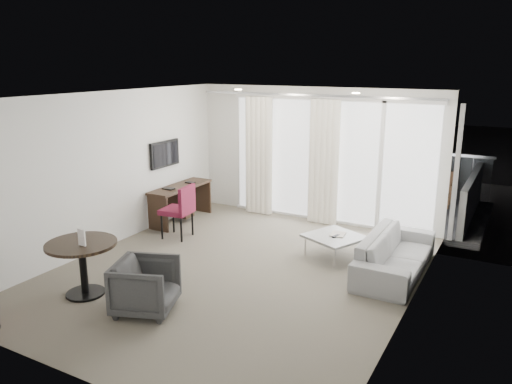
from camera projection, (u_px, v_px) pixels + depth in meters
The scene contains 27 objects.
floor at pixel (237, 272), 7.49m from camera, with size 5.00×6.00×0.00m, color #635D4F.
ceiling at pixel (235, 96), 6.83m from camera, with size 5.00×6.00×0.00m, color white.
wall_left at pixel (108, 170), 8.32m from camera, with size 0.00×6.00×2.60m, color silver.
wall_right at pixel (414, 212), 6.00m from camera, with size 0.00×6.00×2.60m, color silver.
wall_front at pixel (69, 257), 4.62m from camera, with size 5.00×0.00×2.60m, color silver.
window_panel at pixel (329, 161), 9.58m from camera, with size 4.00×0.02×2.38m, color white, non-canonical shape.
window_frame at pixel (329, 161), 9.57m from camera, with size 4.10×0.06×2.44m, color white, non-canonical shape.
curtain_left at pixel (259, 156), 10.11m from camera, with size 0.60×0.20×2.38m, color white, non-canonical shape.
curtain_right at pixel (324, 163), 9.46m from camera, with size 0.60×0.20×2.38m, color white, non-canonical shape.
curtain_track at pixel (313, 95), 9.26m from camera, with size 4.80×0.04×0.04m, color #B2B2B7, non-canonical shape.
downlight_a at pixel (238, 90), 8.61m from camera, with size 0.12×0.12×0.02m, color #FFE0B2.
downlight_b at pixel (356, 93), 7.63m from camera, with size 0.12×0.12×0.02m, color #FFE0B2.
desk at pixel (181, 203), 9.82m from camera, with size 0.47×1.50×0.71m, color black, non-canonical shape.
tv at pixel (165, 154), 9.52m from camera, with size 0.05×0.80×0.50m, color black, non-canonical shape.
desk_chair at pixel (177, 211), 8.85m from camera, with size 0.53×0.49×0.96m, color maroon, non-canonical shape.
round_table at pixel (83, 269), 6.67m from camera, with size 0.93×0.93×0.74m, color black, non-canonical shape.
menu_card at pixel (83, 247), 6.48m from camera, with size 0.12×0.02×0.23m, color white, non-canonical shape.
tub_armchair at pixel (146, 286), 6.23m from camera, with size 0.72×0.74×0.67m, color #313132.
coffee_table at pixel (334, 246), 8.02m from camera, with size 0.80×0.80×0.36m, color gray, non-canonical shape.
remote at pixel (336, 237), 7.93m from camera, with size 0.05×0.16×0.02m, color black, non-canonical shape.
magazine at pixel (338, 235), 8.03m from camera, with size 0.23×0.30×0.02m, color gray, non-canonical shape.
sofa at pixel (395, 254), 7.39m from camera, with size 2.04×0.80×0.60m, color gray.
terrace_slab at pixel (351, 205), 11.18m from camera, with size 5.60×3.00×0.12m, color #4D4D50.
rattan_chair_a at pixel (379, 184), 11.09m from camera, with size 0.56×0.56×0.83m, color brown, non-canonical shape.
rattan_chair_b at pixel (440, 189), 10.84m from camera, with size 0.50×0.50×0.73m, color brown, non-canonical shape.
rattan_table at pixel (388, 202), 10.20m from camera, with size 0.54×0.54×0.54m, color brown, non-canonical shape.
balustrade at pixel (371, 169), 12.27m from camera, with size 5.50×0.06×1.05m, color #B2B2B7, non-canonical shape.
Camera 1 is at (3.59, -5.95, 3.05)m, focal length 35.00 mm.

